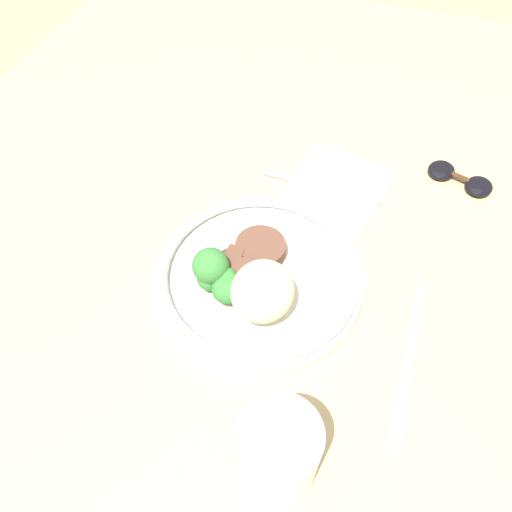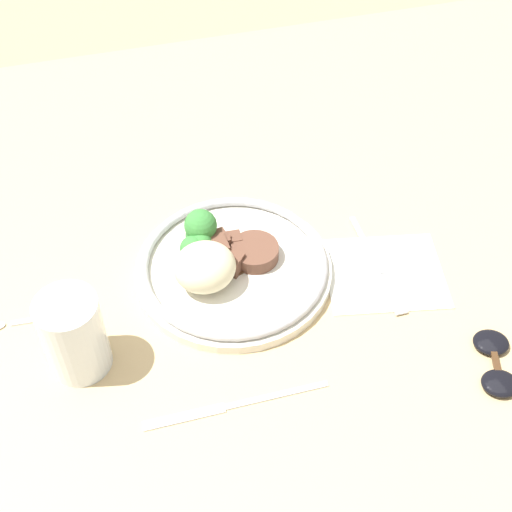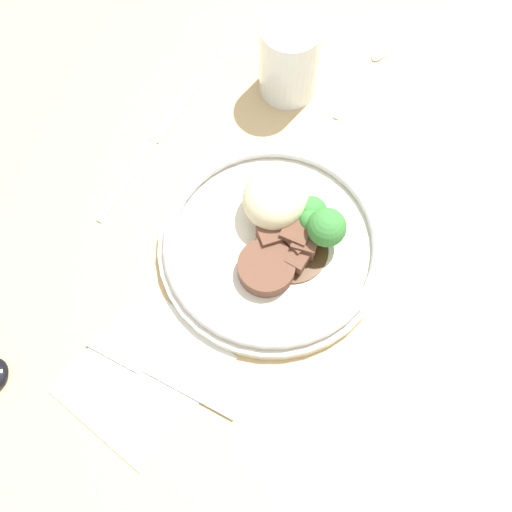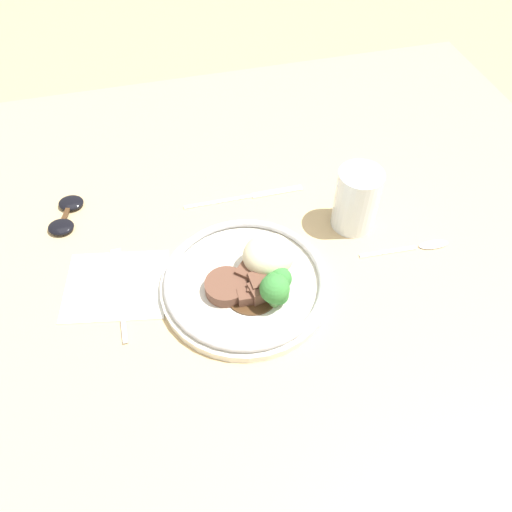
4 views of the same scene
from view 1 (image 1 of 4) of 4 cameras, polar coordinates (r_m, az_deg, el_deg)
ground_plane at (r=0.67m, az=2.96°, el=-1.88°), size 8.00×8.00×0.00m
dining_table at (r=0.66m, az=3.01°, el=-1.07°), size 1.43×1.19×0.03m
napkin at (r=0.74m, az=9.04°, el=7.77°), size 0.18×0.16×0.00m
plate at (r=0.60m, az=-0.02°, el=-2.34°), size 0.26×0.26×0.07m
juice_glass at (r=0.48m, az=2.53°, el=-21.88°), size 0.07×0.07×0.11m
fork at (r=0.73m, az=8.97°, el=7.62°), size 0.02×0.18×0.00m
knife at (r=0.59m, az=16.97°, el=-11.60°), size 0.22×0.01×0.00m
sunglasses at (r=0.79m, az=22.27°, el=8.24°), size 0.07×0.10×0.01m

